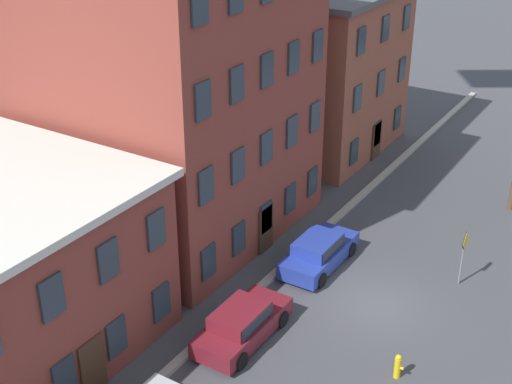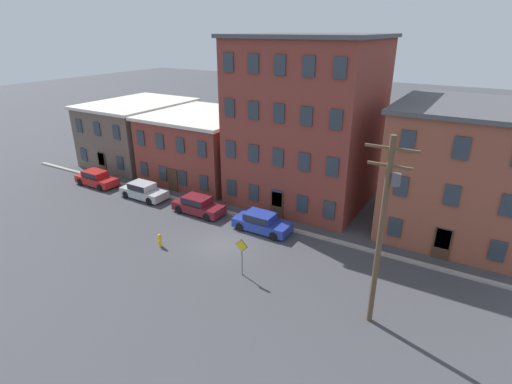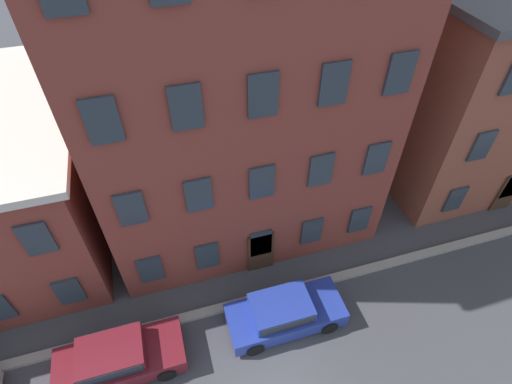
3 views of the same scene
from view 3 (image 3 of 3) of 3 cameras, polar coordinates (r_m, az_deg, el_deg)
kerb_strip at (r=16.59m, az=-2.08°, el=-15.51°), size 56.00×0.36×0.16m
apartment_far at (r=16.83m, az=-4.68°, el=18.04°), size 11.48×10.94×13.86m
apartment_annex at (r=23.39m, az=27.66°, el=15.21°), size 9.77×10.93×9.47m
car_maroon at (r=15.63m, az=-19.21°, el=-21.46°), size 4.40×1.92×1.43m
car_blue at (r=15.65m, az=4.00°, el=-16.74°), size 4.40×1.92×1.43m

